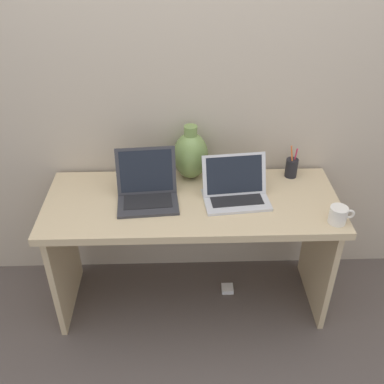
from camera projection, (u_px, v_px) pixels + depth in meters
The scene contains 9 objects.
ground_plane at pixel (192, 298), 2.66m from camera, with size 6.00×6.00×0.00m, color #564C47.
back_wall at pixel (190, 87), 2.26m from camera, with size 4.40×0.04×2.40m, color #BCAD99.
desk at pixel (192, 224), 2.34m from camera, with size 1.50×0.58×0.72m.
laptop_left at pixel (147, 187), 2.23m from camera, with size 0.32×0.27×0.25m.
laptop_right at pixel (235, 188), 2.24m from camera, with size 0.35×0.26×0.21m.
green_vase at pixel (191, 155), 2.37m from camera, with size 0.19×0.19×0.30m.
coffee_mug at pixel (339, 215), 2.08m from camera, with size 0.12×0.09×0.08m.
pen_cup at pixel (292, 168), 2.41m from camera, with size 0.07×0.07×0.19m.
power_brick at pixel (227, 289), 2.71m from camera, with size 0.07×0.07×0.03m, color white.
Camera 1 is at (-0.05, -1.84, 2.03)m, focal length 41.47 mm.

